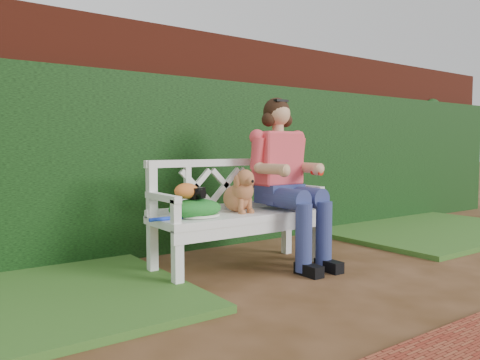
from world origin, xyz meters
TOP-DOWN VIEW (x-y plane):
  - ground at (0.00, 0.00)m, footprint 60.00×60.00m
  - brick_wall at (0.00, 1.90)m, footprint 10.00×0.30m
  - ivy_hedge at (0.00, 1.68)m, footprint 10.00×0.18m
  - grass_right at (2.40, 0.90)m, footprint 2.60×2.00m
  - garden_bench at (-0.47, 0.75)m, footprint 1.60×0.65m
  - seated_woman at (-0.04, 0.73)m, footprint 0.80×0.95m
  - dog at (-0.47, 0.76)m, footprint 0.32×0.38m
  - tennis_racket at (-0.91, 0.71)m, footprint 0.66×0.40m
  - green_bag at (-0.92, 0.72)m, footprint 0.43×0.33m
  - camera_item at (-0.91, 0.72)m, footprint 0.15×0.14m
  - baseball_glove at (-0.99, 0.73)m, footprint 0.21×0.16m

SIDE VIEW (x-z plane):
  - ground at x=0.00m, z-range 0.00..0.00m
  - grass_right at x=2.40m, z-range 0.00..0.05m
  - garden_bench at x=-0.47m, z-range 0.00..0.48m
  - tennis_racket at x=-0.91m, z-range 0.48..0.51m
  - green_bag at x=-0.92m, z-range 0.48..0.63m
  - dog at x=-0.47m, z-range 0.48..0.85m
  - camera_item at x=-0.91m, z-range 0.63..0.71m
  - baseball_glove at x=-0.99m, z-range 0.63..0.75m
  - seated_woman at x=-0.04m, z-range 0.00..1.46m
  - ivy_hedge at x=0.00m, z-range 0.00..1.70m
  - brick_wall at x=0.00m, z-range 0.00..2.20m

